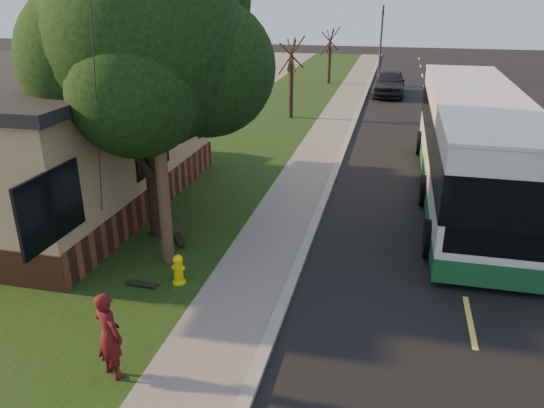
{
  "coord_description": "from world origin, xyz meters",
  "views": [
    {
      "loc": [
        2.06,
        -10.22,
        6.55
      ],
      "look_at": [
        -0.79,
        1.94,
        1.5
      ],
      "focal_mm": 35.0,
      "sensor_mm": 36.0,
      "label": 1
    }
  ],
  "objects_px": {
    "skateboard_main": "(180,239)",
    "distant_car": "(389,82)",
    "utility_pole": "(154,82)",
    "skateboard_spare": "(142,284)",
    "leafy_tree": "(149,49)",
    "bare_tree_far": "(330,57)",
    "bare_tree_near": "(291,79)",
    "dumpster": "(171,139)",
    "traffic_signal": "(381,37)",
    "skateboarder": "(109,335)",
    "fire_hydrant": "(179,269)",
    "transit_bus": "(471,143)"
  },
  "relations": [
    {
      "from": "leafy_tree",
      "to": "skateboarder",
      "type": "relative_size",
      "value": 4.59
    },
    {
      "from": "bare_tree_far",
      "to": "traffic_signal",
      "type": "bearing_deg",
      "value": 48.81
    },
    {
      "from": "utility_pole",
      "to": "skateboard_main",
      "type": "distance_m",
      "value": 4.64
    },
    {
      "from": "skateboard_main",
      "to": "skateboard_spare",
      "type": "distance_m",
      "value": 2.44
    },
    {
      "from": "skateboard_main",
      "to": "fire_hydrant",
      "type": "bearing_deg",
      "value": -67.87
    },
    {
      "from": "leafy_tree",
      "to": "bare_tree_far",
      "type": "distance_m",
      "value": 27.56
    },
    {
      "from": "fire_hydrant",
      "to": "dumpster",
      "type": "relative_size",
      "value": 0.39
    },
    {
      "from": "traffic_signal",
      "to": "skateboarder",
      "type": "bearing_deg",
      "value": -94.6
    },
    {
      "from": "leafy_tree",
      "to": "distant_car",
      "type": "height_order",
      "value": "leafy_tree"
    },
    {
      "from": "traffic_signal",
      "to": "skateboard_main",
      "type": "xyz_separation_m",
      "value": [
        -3.95,
        -31.9,
        -3.03
      ]
    },
    {
      "from": "transit_bus",
      "to": "distant_car",
      "type": "relative_size",
      "value": 2.61
    },
    {
      "from": "leafy_tree",
      "to": "skateboarder",
      "type": "distance_m",
      "value": 7.51
    },
    {
      "from": "leafy_tree",
      "to": "bare_tree_near",
      "type": "xyz_separation_m",
      "value": [
        0.67,
        15.35,
        -3.02
      ]
    },
    {
      "from": "skateboarder",
      "to": "skateboard_spare",
      "type": "relative_size",
      "value": 2.14
    },
    {
      "from": "utility_pole",
      "to": "distant_car",
      "type": "xyz_separation_m",
      "value": [
        4.81,
        25.32,
        -3.77
      ]
    },
    {
      "from": "bare_tree_near",
      "to": "transit_bus",
      "type": "xyz_separation_m",
      "value": [
        8.09,
        -10.27,
        -0.26
      ]
    },
    {
      "from": "utility_pole",
      "to": "distant_car",
      "type": "distance_m",
      "value": 26.05
    },
    {
      "from": "bare_tree_far",
      "to": "distant_car",
      "type": "relative_size",
      "value": 0.8
    },
    {
      "from": "skateboard_main",
      "to": "dumpster",
      "type": "xyz_separation_m",
      "value": [
        -3.56,
        7.75,
        0.62
      ]
    },
    {
      "from": "distant_car",
      "to": "skateboard_spare",
      "type": "bearing_deg",
      "value": -99.83
    },
    {
      "from": "bare_tree_far",
      "to": "skateboard_spare",
      "type": "distance_m",
      "value": 30.4
    },
    {
      "from": "utility_pole",
      "to": "skateboard_main",
      "type": "height_order",
      "value": "utility_pole"
    },
    {
      "from": "skateboard_spare",
      "to": "dumpster",
      "type": "height_order",
      "value": "dumpster"
    },
    {
      "from": "bare_tree_far",
      "to": "skateboarder",
      "type": "height_order",
      "value": "bare_tree_far"
    },
    {
      "from": "utility_pole",
      "to": "transit_bus",
      "type": "relative_size",
      "value": 0.69
    },
    {
      "from": "leafy_tree",
      "to": "skateboard_spare",
      "type": "bearing_deg",
      "value": -75.67
    },
    {
      "from": "traffic_signal",
      "to": "dumpster",
      "type": "bearing_deg",
      "value": -107.29
    },
    {
      "from": "skateboard_main",
      "to": "distant_car",
      "type": "height_order",
      "value": "distant_car"
    },
    {
      "from": "utility_pole",
      "to": "distant_car",
      "type": "bearing_deg",
      "value": 79.25
    },
    {
      "from": "traffic_signal",
      "to": "dumpster",
      "type": "distance_m",
      "value": 25.41
    },
    {
      "from": "skateboard_main",
      "to": "distant_car",
      "type": "bearing_deg",
      "value": 78.43
    },
    {
      "from": "fire_hydrant",
      "to": "skateboard_main",
      "type": "relative_size",
      "value": 0.85
    },
    {
      "from": "bare_tree_near",
      "to": "skateboard_main",
      "type": "xyz_separation_m",
      "value": [
        0.05,
        -15.9,
        -2.02
      ]
    },
    {
      "from": "bare_tree_far",
      "to": "skateboard_spare",
      "type": "relative_size",
      "value": 5.07
    },
    {
      "from": "transit_bus",
      "to": "skateboard_main",
      "type": "height_order",
      "value": "transit_bus"
    },
    {
      "from": "skateboarder",
      "to": "skateboard_main",
      "type": "distance_m",
      "value": 5.55
    },
    {
      "from": "bare_tree_far",
      "to": "skateboarder",
      "type": "xyz_separation_m",
      "value": [
        0.5,
        -33.31,
        -1.08
      ]
    },
    {
      "from": "bare_tree_far",
      "to": "skateboard_main",
      "type": "relative_size",
      "value": 4.61
    },
    {
      "from": "bare_tree_near",
      "to": "skateboarder",
      "type": "bearing_deg",
      "value": -87.31
    },
    {
      "from": "skateboard_spare",
      "to": "utility_pole",
      "type": "bearing_deg",
      "value": 85.65
    },
    {
      "from": "bare_tree_near",
      "to": "skateboarder",
      "type": "distance_m",
      "value": 21.37
    },
    {
      "from": "bare_tree_far",
      "to": "distant_car",
      "type": "xyz_separation_m",
      "value": [
        4.5,
        -3.69,
        -1.15
      ]
    },
    {
      "from": "leafy_tree",
      "to": "dumpster",
      "type": "bearing_deg",
      "value": 111.55
    },
    {
      "from": "fire_hydrant",
      "to": "bare_tree_far",
      "type": "distance_m",
      "value": 30.04
    },
    {
      "from": "transit_bus",
      "to": "skateboard_spare",
      "type": "distance_m",
      "value": 11.5
    },
    {
      "from": "traffic_signal",
      "to": "utility_pole",
      "type": "bearing_deg",
      "value": -96.58
    },
    {
      "from": "skateboard_main",
      "to": "leafy_tree",
      "type": "bearing_deg",
      "value": 142.63
    },
    {
      "from": "utility_pole",
      "to": "transit_bus",
      "type": "distance_m",
      "value": 10.74
    },
    {
      "from": "transit_bus",
      "to": "skateboarder",
      "type": "bearing_deg",
      "value": -122.72
    },
    {
      "from": "traffic_signal",
      "to": "skateboard_main",
      "type": "distance_m",
      "value": 32.28
    }
  ]
}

